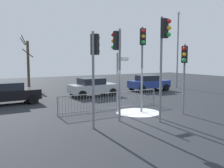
% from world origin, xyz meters
% --- Properties ---
extents(ground_plane, '(60.00, 60.00, 0.00)m').
position_xyz_m(ground_plane, '(0.00, 0.00, 0.00)').
color(ground_plane, '#26282D').
extents(traffic_light_foreground_left, '(0.48, 0.46, 3.82)m').
position_xyz_m(traffic_light_foreground_left, '(2.81, -0.71, 2.80)').
color(traffic_light_foreground_left, slate).
rests_on(traffic_light_foreground_left, ground).
extents(traffic_light_rear_left, '(0.37, 0.55, 4.47)m').
position_xyz_m(traffic_light_rear_left, '(-1.02, -0.09, 3.27)').
color(traffic_light_rear_left, slate).
rests_on(traffic_light_rear_left, ground).
extents(traffic_light_rear_right, '(0.41, 0.52, 4.79)m').
position_xyz_m(traffic_light_rear_right, '(1.14, 0.79, 3.51)').
color(traffic_light_rear_right, slate).
rests_on(traffic_light_rear_right, ground).
extents(traffic_light_mid_left, '(0.36, 0.56, 5.01)m').
position_xyz_m(traffic_light_mid_left, '(0.69, -1.45, 3.66)').
color(traffic_light_mid_left, slate).
rests_on(traffic_light_mid_left, ground).
extents(traffic_light_mid_right, '(0.50, 0.44, 4.22)m').
position_xyz_m(traffic_light_mid_right, '(-2.52, -0.69, 3.10)').
color(traffic_light_mid_right, slate).
rests_on(traffic_light_mid_right, ground).
extents(direction_sign_post, '(0.79, 0.09, 3.37)m').
position_xyz_m(direction_sign_post, '(0.03, 1.55, 1.88)').
color(direction_sign_post, slate).
rests_on(direction_sign_post, ground).
extents(pedestrian_guard_railing, '(6.64, 0.18, 1.07)m').
position_xyz_m(pedestrian_guard_railing, '(-0.00, 2.32, 0.55)').
color(pedestrian_guard_railing, slate).
rests_on(pedestrian_guard_railing, ground).
extents(car_blue_far, '(3.86, 2.04, 1.47)m').
position_xyz_m(car_blue_far, '(7.45, 8.26, 0.77)').
color(car_blue_far, navy).
rests_on(car_blue_far, ground).
extents(car_silver_trailing, '(3.86, 2.04, 1.47)m').
position_xyz_m(car_silver_trailing, '(1.41, 7.79, 0.77)').
color(car_silver_trailing, '#B2B5BA').
rests_on(car_silver_trailing, ground).
extents(car_black_mid, '(3.85, 2.02, 1.47)m').
position_xyz_m(car_black_mid, '(-4.97, 7.33, 0.77)').
color(car_black_mid, black).
rests_on(car_black_mid, ground).
extents(street_lamp, '(0.36, 0.36, 7.78)m').
position_xyz_m(street_lamp, '(11.51, 8.77, 4.67)').
color(street_lamp, slate).
rests_on(street_lamp, ground).
extents(bare_tree_centre, '(1.13, 1.15, 5.48)m').
position_xyz_m(bare_tree_centre, '(-1.57, 17.53, 2.61)').
color(bare_tree_centre, '#473828').
rests_on(bare_tree_centre, ground).
extents(snow_patch_kerb, '(2.50, 2.50, 0.01)m').
position_xyz_m(snow_patch_kerb, '(0.99, 0.95, 0.01)').
color(snow_patch_kerb, white).
rests_on(snow_patch_kerb, ground).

